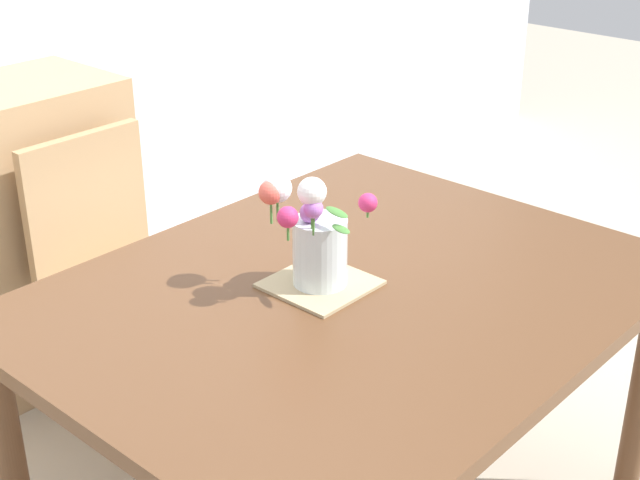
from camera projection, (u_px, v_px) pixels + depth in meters
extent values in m
cube|color=brown|center=(347.00, 295.00, 2.18)|extent=(1.47, 1.16, 0.04)
cylinder|color=brown|center=(11.00, 461.00, 2.20)|extent=(0.07, 0.07, 0.70)
cylinder|color=brown|center=(359.00, 274.00, 3.08)|extent=(0.07, 0.07, 0.70)
cube|color=tan|center=(131.00, 286.00, 2.79)|extent=(0.42, 0.42, 0.04)
cylinder|color=tan|center=(218.00, 350.00, 2.90)|extent=(0.04, 0.04, 0.44)
cylinder|color=tan|center=(126.00, 399.00, 2.66)|extent=(0.04, 0.04, 0.44)
cylinder|color=tan|center=(147.00, 312.00, 3.12)|extent=(0.04, 0.04, 0.44)
cylinder|color=tan|center=(56.00, 354.00, 2.88)|extent=(0.04, 0.04, 0.44)
cube|color=tan|center=(86.00, 200.00, 2.80)|extent=(0.42, 0.04, 0.42)
sphere|color=#B7933D|center=(33.00, 178.00, 2.71)|extent=(0.04, 0.04, 0.04)
sphere|color=#B7933D|center=(50.00, 296.00, 2.88)|extent=(0.04, 0.04, 0.04)
cube|color=tan|center=(320.00, 284.00, 2.18)|extent=(0.23, 0.23, 0.01)
cylinder|color=silver|center=(320.00, 252.00, 2.15)|extent=(0.13, 0.13, 0.16)
sphere|color=white|center=(277.00, 188.00, 2.10)|extent=(0.07, 0.07, 0.07)
cylinder|color=#478438|center=(278.00, 205.00, 2.11)|extent=(0.01, 0.01, 0.08)
sphere|color=#D12D66|center=(288.00, 217.00, 2.01)|extent=(0.05, 0.05, 0.05)
cylinder|color=#478438|center=(288.00, 229.00, 2.02)|extent=(0.01, 0.01, 0.06)
sphere|color=#B266C6|center=(313.00, 209.00, 2.03)|extent=(0.04, 0.04, 0.04)
cylinder|color=#478438|center=(313.00, 222.00, 2.05)|extent=(0.01, 0.01, 0.06)
sphere|color=#E55B4C|center=(271.00, 192.00, 2.08)|extent=(0.06, 0.06, 0.06)
cylinder|color=#478438|center=(271.00, 208.00, 2.10)|extent=(0.01, 0.01, 0.08)
sphere|color=white|center=(312.00, 192.00, 2.03)|extent=(0.07, 0.07, 0.07)
cylinder|color=#478438|center=(312.00, 212.00, 2.05)|extent=(0.01, 0.01, 0.10)
sphere|color=#B266C6|center=(310.00, 213.00, 2.09)|extent=(0.05, 0.05, 0.05)
cylinder|color=#478438|center=(310.00, 219.00, 2.10)|extent=(0.01, 0.01, 0.03)
sphere|color=#D12D66|center=(367.00, 202.00, 2.14)|extent=(0.05, 0.05, 0.05)
cylinder|color=#478438|center=(366.00, 210.00, 2.14)|extent=(0.01, 0.01, 0.04)
ellipsoid|color=#478438|center=(338.00, 213.00, 2.05)|extent=(0.03, 0.07, 0.01)
ellipsoid|color=#478438|center=(341.00, 229.00, 2.03)|extent=(0.05, 0.07, 0.01)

